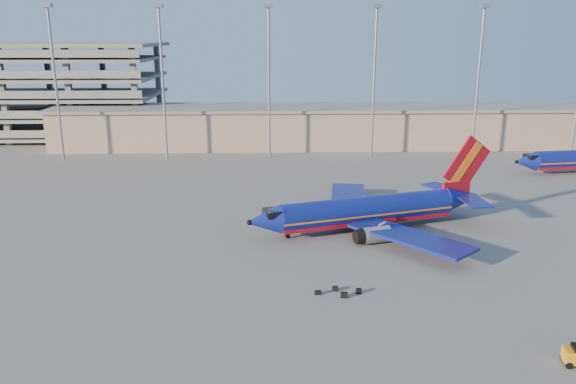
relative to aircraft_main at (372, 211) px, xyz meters
name	(u,v)px	position (x,y,z in m)	size (l,w,h in m)	color
ground	(311,239)	(-7.69, -3.42, -2.34)	(220.00, 220.00, 0.00)	slate
terminal_building	(339,126)	(2.31, 54.58, 1.98)	(122.00, 16.00, 8.50)	gray
parking_garage	(28,85)	(-69.69, 70.63, 9.39)	(62.00, 32.00, 21.40)	slate
light_mast_row	(322,66)	(-2.69, 42.58, 15.21)	(101.60, 1.60, 28.65)	gray
aircraft_main	(372,211)	(0.00, 0.00, 0.00)	(31.42, 29.75, 10.95)	navy
luggage_pile	(340,292)	(-6.05, -18.15, -2.11)	(4.37, 1.88, 0.50)	black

